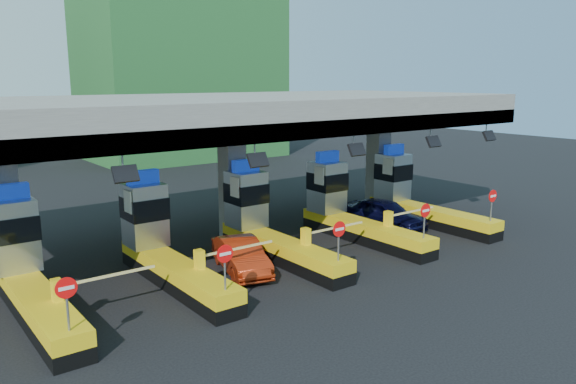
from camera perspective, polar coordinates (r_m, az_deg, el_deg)
ground at (r=25.38m, az=-1.97°, el=-6.49°), size 120.00×120.00×0.00m
toll_canopy at (r=26.59m, az=-5.67°, el=7.78°), size 28.00×12.09×7.00m
toll_lane_far_left at (r=21.39m, az=-25.08°, el=-7.15°), size 4.43×8.00×4.16m
toll_lane_left at (r=22.83m, az=-12.74°, el=-5.17°), size 4.43×8.00×4.16m
toll_lane_center at (r=25.21m, az=-2.35°, el=-3.31°), size 4.43×8.00×4.16m
toll_lane_right at (r=28.27m, az=5.99°, el=-1.72°), size 4.43×8.00×4.16m
toll_lane_far_right at (r=31.84m, az=12.57°, el=-0.44°), size 4.43×8.00×4.16m
bg_building_scaffold at (r=58.18m, az=-11.07°, el=17.40°), size 18.00×12.00×28.00m
van at (r=30.11m, az=9.80°, el=-2.19°), size 2.51×4.87×1.59m
red_car at (r=23.20m, az=-4.79°, el=-6.48°), size 2.52×4.43×1.38m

